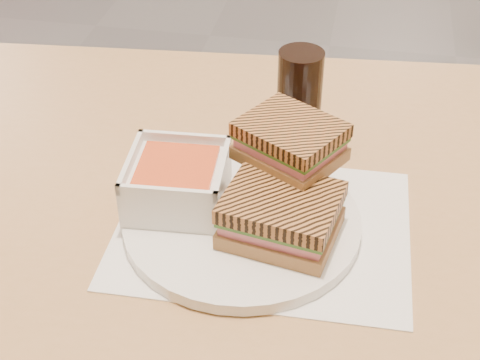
% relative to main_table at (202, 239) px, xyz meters
% --- Properties ---
extents(main_table, '(1.26, 0.81, 0.75)m').
position_rel_main_table_xyz_m(main_table, '(0.00, 0.00, 0.00)').
color(main_table, '#B18351').
rests_on(main_table, ground).
extents(tray_liner, '(0.36, 0.28, 0.00)m').
position_rel_main_table_xyz_m(tray_liner, '(0.10, -0.09, 0.11)').
color(tray_liner, white).
rests_on(tray_liner, main_table).
extents(plate, '(0.28, 0.28, 0.02)m').
position_rel_main_table_xyz_m(plate, '(0.08, -0.09, 0.12)').
color(plate, white).
rests_on(plate, tray_liner).
extents(soup_bowl, '(0.12, 0.12, 0.06)m').
position_rel_main_table_xyz_m(soup_bowl, '(-0.01, -0.08, 0.16)').
color(soup_bowl, white).
rests_on(soup_bowl, plate).
extents(panini_lower, '(0.14, 0.13, 0.06)m').
position_rel_main_table_xyz_m(panini_lower, '(0.12, -0.11, 0.16)').
color(panini_lower, '#A87B4D').
rests_on(panini_lower, plate).
extents(panini_upper, '(0.14, 0.14, 0.05)m').
position_rel_main_table_xyz_m(panini_upper, '(0.12, -0.03, 0.21)').
color(panini_upper, '#A87B4D').
rests_on(panini_upper, panini_lower).
extents(cola_glass, '(0.06, 0.06, 0.13)m').
position_rel_main_table_xyz_m(cola_glass, '(0.12, 0.12, 0.18)').
color(cola_glass, black).
rests_on(cola_glass, main_table).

